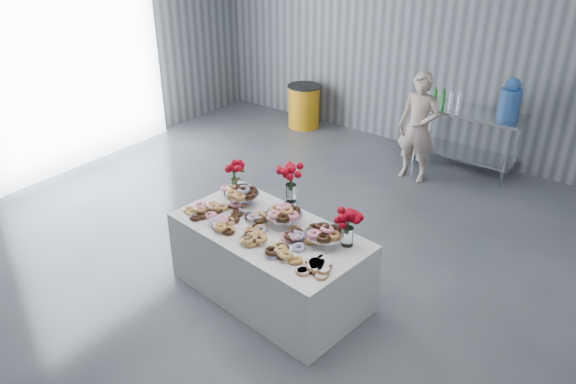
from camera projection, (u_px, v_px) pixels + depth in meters
name	position (u px, v px, depth m)	size (l,w,h in m)	color
ground	(245.00, 293.00, 5.68)	(9.00, 9.00, 0.00)	#373A3F
room_walls	(214.00, 21.00, 4.63)	(8.04, 9.04, 4.02)	gray
display_table	(270.00, 262.00, 5.51)	(1.90, 1.00, 0.75)	white
prep_table	(467.00, 129.00, 7.94)	(1.50, 0.60, 0.90)	silver
donut_mounds	(266.00, 228.00, 5.28)	(1.80, 0.80, 0.09)	#DDAF50
cake_stand_left	(242.00, 192.00, 5.70)	(0.36, 0.36, 0.17)	silver
cake_stand_mid	(284.00, 213.00, 5.33)	(0.36, 0.36, 0.17)	silver
cake_stand_right	(324.00, 232.00, 5.03)	(0.36, 0.36, 0.17)	silver
danish_pile	(319.00, 263.00, 4.76)	(0.48, 0.48, 0.11)	white
bouquet_left	(235.00, 169.00, 5.81)	(0.26, 0.26, 0.42)	white
bouquet_right	(349.00, 217.00, 4.96)	(0.26, 0.26, 0.42)	white
bouquet_center	(291.00, 180.00, 5.41)	(0.26, 0.26, 0.57)	silver
water_jug	(510.00, 100.00, 7.43)	(0.28, 0.28, 0.55)	#3C76CF
drink_bottles	(447.00, 99.00, 7.84)	(0.54, 0.08, 0.27)	#268C33
person	(418.00, 127.00, 7.62)	(0.56, 0.36, 1.52)	#CC8C93
trash_barrel	(304.00, 106.00, 9.56)	(0.57, 0.57, 0.72)	orange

